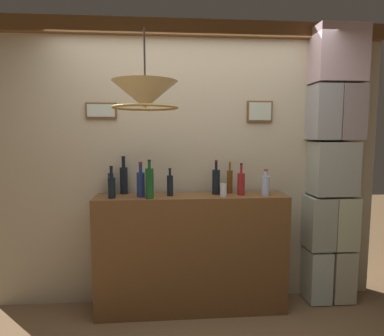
# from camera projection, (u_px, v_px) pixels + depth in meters

# --- Properties ---
(panelled_rear_partition) EXTENTS (3.65, 0.15, 2.63)m
(panelled_rear_partition) POSITION_uv_depth(u_px,v_px,m) (190.00, 157.00, 3.07)
(panelled_rear_partition) COLOR #BCAD8E
(panelled_rear_partition) RESTS_ON ground
(stone_pillar) EXTENTS (0.47, 0.33, 2.56)m
(stone_pillar) POSITION_uv_depth(u_px,v_px,m) (331.00, 166.00, 3.05)
(stone_pillar) COLOR #B6C0B2
(stone_pillar) RESTS_ON ground
(bar_shelf_unit) EXTENTS (1.70, 0.33, 1.07)m
(bar_shelf_unit) POSITION_uv_depth(u_px,v_px,m) (192.00, 253.00, 2.92)
(bar_shelf_unit) COLOR brown
(bar_shelf_unit) RESTS_ON ground
(liquor_bottle_rum) EXTENTS (0.06, 0.06, 0.25)m
(liquor_bottle_rum) POSITION_uv_depth(u_px,v_px,m) (170.00, 185.00, 2.84)
(liquor_bottle_rum) COLOR black
(liquor_bottle_rum) RESTS_ON bar_shelf_unit
(liquor_bottle_brandy) EXTENTS (0.07, 0.07, 0.28)m
(liquor_bottle_brandy) POSITION_uv_depth(u_px,v_px,m) (241.00, 183.00, 2.88)
(liquor_bottle_brandy) COLOR maroon
(liquor_bottle_brandy) RESTS_ON bar_shelf_unit
(liquor_bottle_vodka) EXTENTS (0.05, 0.05, 0.25)m
(liquor_bottle_vodka) POSITION_uv_depth(u_px,v_px,m) (111.00, 183.00, 2.92)
(liquor_bottle_vodka) COLOR navy
(liquor_bottle_vodka) RESTS_ON bar_shelf_unit
(liquor_bottle_gin) EXTENTS (0.07, 0.07, 0.34)m
(liquor_bottle_gin) POSITION_uv_depth(u_px,v_px,m) (124.00, 179.00, 2.93)
(liquor_bottle_gin) COLOR black
(liquor_bottle_gin) RESTS_ON bar_shelf_unit
(liquor_bottle_whiskey) EXTENTS (0.07, 0.07, 0.31)m
(liquor_bottle_whiskey) POSITION_uv_depth(u_px,v_px,m) (141.00, 183.00, 2.79)
(liquor_bottle_whiskey) COLOR navy
(liquor_bottle_whiskey) RESTS_ON bar_shelf_unit
(liquor_bottle_bourbon) EXTENTS (0.06, 0.06, 0.28)m
(liquor_bottle_bourbon) POSITION_uv_depth(u_px,v_px,m) (112.00, 186.00, 2.73)
(liquor_bottle_bourbon) COLOR black
(liquor_bottle_bourbon) RESTS_ON bar_shelf_unit
(liquor_bottle_mezcal) EXTENTS (0.07, 0.07, 0.23)m
(liquor_bottle_mezcal) POSITION_uv_depth(u_px,v_px,m) (266.00, 185.00, 2.86)
(liquor_bottle_mezcal) COLOR #A8B7D3
(liquor_bottle_mezcal) RESTS_ON bar_shelf_unit
(liquor_bottle_scotch) EXTENTS (0.07, 0.07, 0.33)m
(liquor_bottle_scotch) POSITION_uv_depth(u_px,v_px,m) (150.00, 183.00, 2.72)
(liquor_bottle_scotch) COLOR #175120
(liquor_bottle_scotch) RESTS_ON bar_shelf_unit
(liquor_bottle_port) EXTENTS (0.07, 0.07, 0.31)m
(liquor_bottle_port) POSITION_uv_depth(u_px,v_px,m) (216.00, 181.00, 2.90)
(liquor_bottle_port) COLOR black
(liquor_bottle_port) RESTS_ON bar_shelf_unit
(liquor_bottle_rye) EXTENTS (0.05, 0.05, 0.30)m
(liquor_bottle_rye) POSITION_uv_depth(u_px,v_px,m) (230.00, 181.00, 2.97)
(liquor_bottle_rye) COLOR brown
(liquor_bottle_rye) RESTS_ON bar_shelf_unit
(glass_tumbler_rocks) EXTENTS (0.06, 0.06, 0.11)m
(glass_tumbler_rocks) POSITION_uv_depth(u_px,v_px,m) (223.00, 190.00, 2.82)
(glass_tumbler_rocks) COLOR silver
(glass_tumbler_rocks) RESTS_ON bar_shelf_unit
(pendant_lamp) EXTENTS (0.42, 0.42, 0.50)m
(pendant_lamp) POSITION_uv_depth(u_px,v_px,m) (145.00, 96.00, 2.04)
(pendant_lamp) COLOR beige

